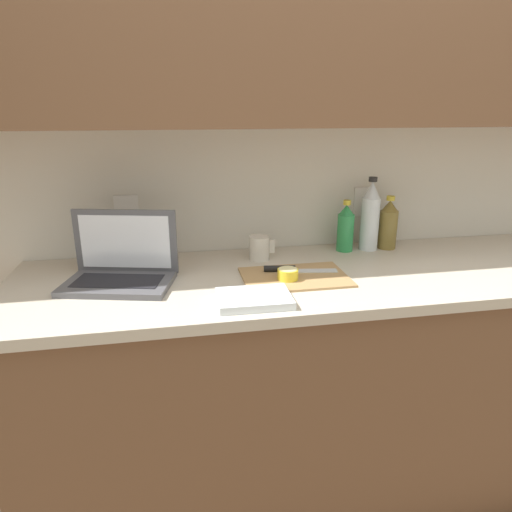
{
  "coord_description": "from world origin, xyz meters",
  "views": [
    {
      "loc": [
        -0.59,
        -1.45,
        1.49
      ],
      "look_at": [
        -0.32,
        -0.01,
        1.01
      ],
      "focal_mm": 32.0,
      "sensor_mm": 36.0,
      "label": 1
    }
  ],
  "objects_px": {
    "knife": "(288,269)",
    "laptop": "(121,266)",
    "lemon_half_cut": "(288,274)",
    "measuring_cup": "(260,248)",
    "bottle_oil_tall": "(370,217)",
    "bottle_water_clear": "(346,228)",
    "cutting_board": "(295,277)",
    "bottle_green_soda": "(388,225)"
  },
  "relations": [
    {
      "from": "cutting_board",
      "to": "measuring_cup",
      "type": "xyz_separation_m",
      "value": [
        -0.08,
        0.22,
        0.04
      ]
    },
    {
      "from": "bottle_oil_tall",
      "to": "lemon_half_cut",
      "type": "bearing_deg",
      "value": -144.8
    },
    {
      "from": "knife",
      "to": "laptop",
      "type": "bearing_deg",
      "value": -173.43
    },
    {
      "from": "cutting_board",
      "to": "bottle_water_clear",
      "type": "relative_size",
      "value": 1.72
    },
    {
      "from": "laptop",
      "to": "bottle_oil_tall",
      "type": "height_order",
      "value": "bottle_oil_tall"
    },
    {
      "from": "bottle_oil_tall",
      "to": "bottle_green_soda",
      "type": "bearing_deg",
      "value": 0.0
    },
    {
      "from": "lemon_half_cut",
      "to": "bottle_water_clear",
      "type": "height_order",
      "value": "bottle_water_clear"
    },
    {
      "from": "laptop",
      "to": "measuring_cup",
      "type": "relative_size",
      "value": 3.99
    },
    {
      "from": "bottle_green_soda",
      "to": "knife",
      "type": "bearing_deg",
      "value": -155.26
    },
    {
      "from": "lemon_half_cut",
      "to": "bottle_water_clear",
      "type": "relative_size",
      "value": 0.34
    },
    {
      "from": "laptop",
      "to": "bottle_water_clear",
      "type": "bearing_deg",
      "value": 26.88
    },
    {
      "from": "lemon_half_cut",
      "to": "measuring_cup",
      "type": "bearing_deg",
      "value": 100.98
    },
    {
      "from": "laptop",
      "to": "bottle_green_soda",
      "type": "bearing_deg",
      "value": 24.66
    },
    {
      "from": "bottle_water_clear",
      "to": "bottle_oil_tall",
      "type": "bearing_deg",
      "value": -0.0
    },
    {
      "from": "lemon_half_cut",
      "to": "bottle_oil_tall",
      "type": "bearing_deg",
      "value": 35.2
    },
    {
      "from": "bottle_water_clear",
      "to": "laptop",
      "type": "bearing_deg",
      "value": -167.12
    },
    {
      "from": "laptop",
      "to": "measuring_cup",
      "type": "bearing_deg",
      "value": 30.7
    },
    {
      "from": "lemon_half_cut",
      "to": "knife",
      "type": "bearing_deg",
      "value": 74.91
    },
    {
      "from": "cutting_board",
      "to": "lemon_half_cut",
      "type": "xyz_separation_m",
      "value": [
        -0.03,
        -0.02,
        0.02
      ]
    },
    {
      "from": "laptop",
      "to": "cutting_board",
      "type": "height_order",
      "value": "laptop"
    },
    {
      "from": "laptop",
      "to": "bottle_oil_tall",
      "type": "bearing_deg",
      "value": 25.55
    },
    {
      "from": "bottle_water_clear",
      "to": "lemon_half_cut",
      "type": "bearing_deg",
      "value": -136.94
    },
    {
      "from": "cutting_board",
      "to": "bottle_water_clear",
      "type": "distance_m",
      "value": 0.4
    },
    {
      "from": "laptop",
      "to": "cutting_board",
      "type": "relative_size",
      "value": 1.09
    },
    {
      "from": "laptop",
      "to": "measuring_cup",
      "type": "distance_m",
      "value": 0.52
    },
    {
      "from": "bottle_green_soda",
      "to": "bottle_water_clear",
      "type": "distance_m",
      "value": 0.18
    },
    {
      "from": "cutting_board",
      "to": "bottle_oil_tall",
      "type": "bearing_deg",
      "value": 35.01
    },
    {
      "from": "bottle_oil_tall",
      "to": "bottle_water_clear",
      "type": "height_order",
      "value": "bottle_oil_tall"
    },
    {
      "from": "bottle_water_clear",
      "to": "bottle_green_soda",
      "type": "bearing_deg",
      "value": 0.0
    },
    {
      "from": "cutting_board",
      "to": "lemon_half_cut",
      "type": "height_order",
      "value": "lemon_half_cut"
    },
    {
      "from": "laptop",
      "to": "lemon_half_cut",
      "type": "xyz_separation_m",
      "value": [
        0.54,
        -0.1,
        -0.03
      ]
    },
    {
      "from": "knife",
      "to": "bottle_green_soda",
      "type": "xyz_separation_m",
      "value": [
        0.48,
        0.22,
        0.08
      ]
    },
    {
      "from": "cutting_board",
      "to": "lemon_half_cut",
      "type": "bearing_deg",
      "value": -142.51
    },
    {
      "from": "lemon_half_cut",
      "to": "measuring_cup",
      "type": "height_order",
      "value": "measuring_cup"
    },
    {
      "from": "knife",
      "to": "bottle_water_clear",
      "type": "height_order",
      "value": "bottle_water_clear"
    },
    {
      "from": "bottle_green_soda",
      "to": "bottle_oil_tall",
      "type": "bearing_deg",
      "value": -180.0
    },
    {
      "from": "laptop",
      "to": "bottle_water_clear",
      "type": "height_order",
      "value": "laptop"
    },
    {
      "from": "bottle_oil_tall",
      "to": "bottle_water_clear",
      "type": "bearing_deg",
      "value": 180.0
    },
    {
      "from": "cutting_board",
      "to": "bottle_oil_tall",
      "type": "height_order",
      "value": "bottle_oil_tall"
    },
    {
      "from": "bottle_water_clear",
      "to": "measuring_cup",
      "type": "relative_size",
      "value": 2.14
    },
    {
      "from": "laptop",
      "to": "knife",
      "type": "xyz_separation_m",
      "value": [
        0.56,
        -0.02,
        -0.04
      ]
    },
    {
      "from": "knife",
      "to": "measuring_cup",
      "type": "xyz_separation_m",
      "value": [
        -0.07,
        0.17,
        0.03
      ]
    }
  ]
}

